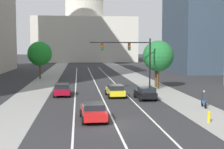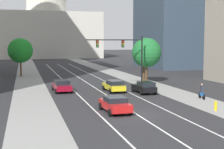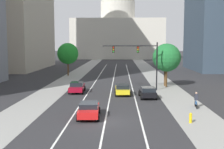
% 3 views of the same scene
% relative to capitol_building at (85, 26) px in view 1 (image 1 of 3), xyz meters
% --- Properties ---
extents(ground_plane, '(400.00, 400.00, 0.00)m').
position_rel_capitol_building_xyz_m(ground_plane, '(0.00, -70.83, -14.58)').
color(ground_plane, '#2B2B2D').
extents(sidewalk_left, '(4.36, 130.00, 0.01)m').
position_rel_capitol_building_xyz_m(sidewalk_left, '(-8.56, -75.83, -14.57)').
color(sidewalk_left, gray).
rests_on(sidewalk_left, ground).
extents(sidewalk_right, '(4.36, 130.00, 0.01)m').
position_rel_capitol_building_xyz_m(sidewalk_right, '(8.56, -75.83, -14.57)').
color(sidewalk_right, gray).
rests_on(sidewalk_right, ground).
extents(lane_stripe_left, '(0.16, 90.00, 0.01)m').
position_rel_capitol_building_xyz_m(lane_stripe_left, '(-3.19, -85.83, -14.57)').
color(lane_stripe_left, white).
rests_on(lane_stripe_left, ground).
extents(lane_stripe_center, '(0.16, 90.00, 0.01)m').
position_rel_capitol_building_xyz_m(lane_stripe_center, '(0.00, -85.83, -14.57)').
color(lane_stripe_center, white).
rests_on(lane_stripe_center, ground).
extents(lane_stripe_right, '(0.16, 90.00, 0.01)m').
position_rel_capitol_building_xyz_m(lane_stripe_right, '(3.19, -85.83, -14.57)').
color(lane_stripe_right, white).
rests_on(lane_stripe_right, ground).
extents(capitol_building, '(41.14, 23.26, 40.66)m').
position_rel_capitol_building_xyz_m(capitol_building, '(0.00, 0.00, 0.00)').
color(capitol_building, beige).
rests_on(capitol_building, ground).
extents(car_crimson, '(2.26, 4.68, 1.48)m').
position_rel_capitol_building_xyz_m(car_crimson, '(-4.79, -95.66, -13.81)').
color(car_crimson, maroon).
rests_on(car_crimson, ground).
extents(car_yellow, '(2.15, 4.50, 1.46)m').
position_rel_capitol_building_xyz_m(car_yellow, '(1.60, -97.32, -13.81)').
color(car_yellow, yellow).
rests_on(car_yellow, ground).
extents(car_red, '(2.22, 4.45, 1.43)m').
position_rel_capitol_building_xyz_m(car_red, '(-1.60, -109.50, -13.83)').
color(car_red, red).
rests_on(car_red, ground).
extents(car_black, '(2.14, 4.11, 1.47)m').
position_rel_capitol_building_xyz_m(car_black, '(4.79, -99.69, -13.81)').
color(car_black, black).
rests_on(car_black, ground).
extents(traffic_signal_mast, '(8.07, 0.39, 7.08)m').
position_rel_capitol_building_xyz_m(traffic_signal_mast, '(4.21, -93.45, -9.51)').
color(traffic_signal_mast, black).
rests_on(traffic_signal_mast, ground).
extents(fire_hydrant, '(0.26, 0.35, 0.91)m').
position_rel_capitol_building_xyz_m(fire_hydrant, '(7.47, -111.16, -14.11)').
color(fire_hydrant, yellow).
rests_on(fire_hydrant, ground).
extents(cyclist, '(0.39, 1.70, 1.72)m').
position_rel_capitol_building_xyz_m(cyclist, '(9.48, -105.16, -13.73)').
color(cyclist, black).
rests_on(cyclist, ground).
extents(street_tree_mid_right, '(4.44, 4.44, 6.90)m').
position_rel_capitol_building_xyz_m(street_tree_mid_right, '(8.61, -90.19, -9.91)').
color(street_tree_mid_right, '#51381E').
rests_on(street_tree_mid_right, ground).
extents(street_tree_near_left, '(4.51, 4.51, 6.99)m').
position_rel_capitol_building_xyz_m(street_tree_near_left, '(-9.91, -74.36, -9.86)').
color(street_tree_near_left, '#51381E').
rests_on(street_tree_near_left, ground).
extents(street_tree_near_right, '(3.16, 3.16, 6.08)m').
position_rel_capitol_building_xyz_m(street_tree_near_right, '(8.58, -89.05, -10.10)').
color(street_tree_near_right, '#51381E').
rests_on(street_tree_near_right, ground).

